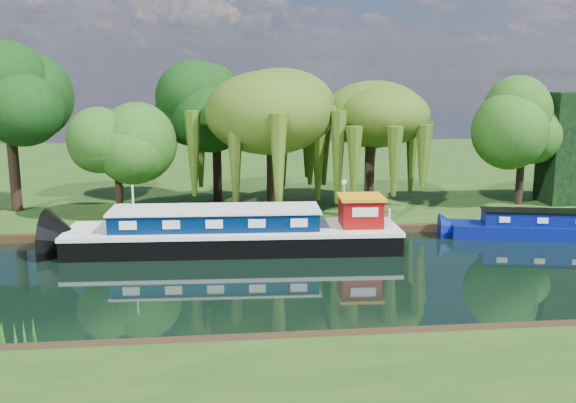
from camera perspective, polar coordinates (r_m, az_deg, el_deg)
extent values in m
plane|color=black|center=(32.38, 7.63, -6.35)|extent=(120.00, 120.00, 0.00)
cube|color=#183C10|center=(65.09, 0.57, 2.88)|extent=(120.00, 52.00, 0.45)
cube|color=black|center=(36.34, -4.80, -3.56)|extent=(18.58, 4.86, 1.23)
cube|color=silver|center=(36.17, -4.82, -2.47)|extent=(18.69, 4.94, 0.23)
cube|color=#02163B|center=(36.06, -6.46, -1.54)|extent=(11.54, 3.42, 0.97)
cube|color=silver|center=(35.94, -6.48, -0.69)|extent=(11.75, 3.63, 0.12)
cube|color=maroon|center=(36.53, 6.47, -0.93)|extent=(2.34, 2.34, 1.54)
cube|color=orange|center=(36.36, 6.50, 0.38)|extent=(2.61, 2.61, 0.16)
cylinder|color=silver|center=(36.41, -13.59, -0.48)|extent=(0.10, 0.10, 2.46)
cube|color=#051065|center=(41.97, 22.77, -2.56)|extent=(12.67, 4.66, 0.94)
cube|color=#051065|center=(41.78, 22.86, -1.42)|extent=(8.89, 3.37, 0.78)
cube|color=black|center=(41.70, 22.90, -0.82)|extent=(9.01, 3.49, 0.10)
cube|color=silver|center=(40.17, 18.70, -1.55)|extent=(0.62, 0.18, 0.33)
cube|color=silver|center=(40.71, 21.71, -1.59)|extent=(0.62, 0.18, 0.33)
imported|color=maroon|center=(38.31, -10.60, -3.66)|extent=(3.90, 3.26, 0.69)
cylinder|color=black|center=(43.81, -1.45, 2.68)|extent=(0.71, 0.71, 5.49)
ellipsoid|color=#364D10|center=(43.40, -1.48, 7.86)|extent=(7.66, 7.66, 4.95)
cylinder|color=black|center=(45.55, 7.25, 2.48)|extent=(0.68, 0.68, 4.79)
ellipsoid|color=#364D10|center=(45.16, 7.36, 6.82)|extent=(6.54, 6.54, 4.22)
cylinder|color=black|center=(42.63, -14.84, 2.07)|extent=(0.45, 0.45, 5.49)
ellipsoid|color=#1E4D13|center=(42.34, -14.99, 5.07)|extent=(4.49, 4.49, 4.49)
cylinder|color=black|center=(47.61, -23.27, 3.98)|extent=(0.81, 0.81, 8.00)
ellipsoid|color=black|center=(47.36, -23.58, 7.91)|extent=(6.16, 6.16, 6.16)
cylinder|color=black|center=(47.68, -6.34, 4.34)|extent=(0.71, 0.71, 7.18)
ellipsoid|color=black|center=(47.42, -6.42, 7.87)|extent=(5.74, 5.74, 5.74)
cylinder|color=black|center=(49.11, 20.00, 3.25)|extent=(0.60, 0.60, 6.02)
ellipsoid|color=#1E4D13|center=(48.86, 20.19, 6.11)|extent=(4.82, 4.82, 4.82)
cylinder|color=silver|center=(42.04, 4.98, 0.00)|extent=(0.10, 0.10, 2.20)
sphere|color=white|center=(41.81, 5.01, 1.72)|extent=(0.36, 0.36, 0.36)
cylinder|color=silver|center=(39.42, -9.59, -1.77)|extent=(0.16, 0.16, 1.00)
cylinder|color=silver|center=(39.50, -0.87, -1.59)|extent=(0.16, 0.16, 1.00)
cylinder|color=silver|center=(40.72, 8.99, -1.33)|extent=(0.16, 0.16, 1.00)
cylinder|color=silver|center=(42.67, 16.80, -1.10)|extent=(0.16, 0.16, 1.00)
cone|color=#1B5216|center=(25.30, -23.31, -11.02)|extent=(1.20, 1.20, 1.10)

